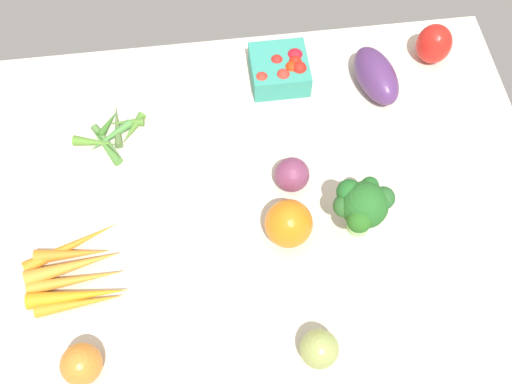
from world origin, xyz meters
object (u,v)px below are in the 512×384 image
at_px(berry_basket, 281,69).
at_px(carrot_bunch, 76,274).
at_px(eggplant, 376,76).
at_px(bell_pepper_orange, 289,224).
at_px(heirloom_tomato_orange, 81,364).
at_px(bell_pepper_red, 434,44).
at_px(broccoli_head, 362,206).
at_px(red_onion_near_basket, 292,175).
at_px(heirloom_tomato_green, 319,349).
at_px(okra_pile, 112,135).

relative_size(berry_basket, carrot_bunch, 0.62).
xyz_separation_m(eggplant, bell_pepper_orange, (0.22, 0.30, 0.01)).
xyz_separation_m(eggplant, heirloom_tomato_orange, (0.56, 0.49, -0.00)).
relative_size(bell_pepper_red, broccoli_head, 0.68).
relative_size(red_onion_near_basket, berry_basket, 0.56).
height_order(bell_pepper_orange, carrot_bunch, bell_pepper_orange).
xyz_separation_m(heirloom_tomato_green, red_onion_near_basket, (-0.01, -0.31, 0.00)).
xyz_separation_m(red_onion_near_basket, broccoli_head, (-0.10, 0.10, 0.05)).
bearing_deg(berry_basket, heirloom_tomato_orange, 54.34).
height_order(heirloom_tomato_green, okra_pile, heirloom_tomato_green).
relative_size(heirloom_tomato_green, heirloom_tomato_orange, 0.95).
bearing_deg(bell_pepper_red, heirloom_tomato_orange, 38.33).
xyz_separation_m(okra_pile, carrot_bunch, (0.06, 0.27, 0.00)).
xyz_separation_m(eggplant, berry_basket, (0.18, -0.04, -0.01)).
xyz_separation_m(heirloom_tomato_green, broccoli_head, (-0.10, -0.21, 0.05)).
bearing_deg(bell_pepper_orange, red_onion_near_basket, -102.36).
height_order(okra_pile, berry_basket, berry_basket).
bearing_deg(bell_pepper_red, carrot_bunch, 28.98).
distance_m(okra_pile, carrot_bunch, 0.28).
distance_m(eggplant, broccoli_head, 0.32).
xyz_separation_m(bell_pepper_red, berry_basket, (0.31, 0.01, -0.01)).
distance_m(heirloom_tomato_orange, berry_basket, 0.65).
relative_size(broccoli_head, heirloom_tomato_orange, 1.92).
distance_m(heirloom_tomato_green, carrot_bunch, 0.41).
distance_m(red_onion_near_basket, broccoli_head, 0.15).
height_order(berry_basket, carrot_bunch, berry_basket).
height_order(red_onion_near_basket, okra_pile, red_onion_near_basket).
bearing_deg(broccoli_head, eggplant, -108.16).
relative_size(heirloom_tomato_orange, berry_basket, 0.57).
distance_m(heirloom_tomato_green, bell_pepper_orange, 0.21).
height_order(red_onion_near_basket, carrot_bunch, red_onion_near_basket).
height_order(okra_pile, heirloom_tomato_orange, heirloom_tomato_orange).
xyz_separation_m(broccoli_head, berry_basket, (0.08, -0.34, -0.05)).
bearing_deg(carrot_bunch, bell_pepper_red, -151.02).
bearing_deg(heirloom_tomato_green, broccoli_head, -116.33).
relative_size(heirloom_tomato_green, carrot_bunch, 0.34).
relative_size(red_onion_near_basket, heirloom_tomato_orange, 0.97).
bearing_deg(berry_basket, bell_pepper_red, -177.22).
bearing_deg(bell_pepper_orange, okra_pile, -39.04).
xyz_separation_m(heirloom_tomato_green, bell_pepper_orange, (0.02, -0.21, 0.01)).
relative_size(heirloom_tomato_green, eggplant, 0.43).
relative_size(bell_pepper_red, heirloom_tomato_orange, 1.31).
distance_m(eggplant, red_onion_near_basket, 0.28).
relative_size(bell_pepper_red, red_onion_near_basket, 1.35).
distance_m(heirloom_tomato_green, red_onion_near_basket, 0.31).
bearing_deg(berry_basket, broccoli_head, 103.47).
bearing_deg(bell_pepper_red, eggplant, 24.56).
bearing_deg(broccoli_head, heirloom_tomato_green, 63.67).
bearing_deg(red_onion_near_basket, berry_basket, -93.67).
bearing_deg(heirloom_tomato_green, heirloom_tomato_orange, -3.42).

